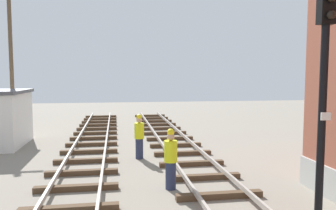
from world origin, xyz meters
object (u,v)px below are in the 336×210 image
track_worker_foreground (171,159)px  track_worker_distant (139,137)px  utility_pole_far (11,58)px  signal_mast (324,71)px

track_worker_foreground → track_worker_distant: bearing=99.7°
utility_pole_far → track_worker_distant: utility_pole_far is taller
track_worker_foreground → track_worker_distant: 4.00m
utility_pole_far → track_worker_foreground: size_ratio=4.70×
utility_pole_far → track_worker_foreground: utility_pole_far is taller
signal_mast → track_worker_foreground: signal_mast is taller
track_worker_foreground → signal_mast: bearing=-42.3°
utility_pole_far → track_worker_foreground: (8.04, -12.46, -3.66)m
utility_pole_far → track_worker_distant: size_ratio=4.70×
signal_mast → track_worker_foreground: size_ratio=3.06×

